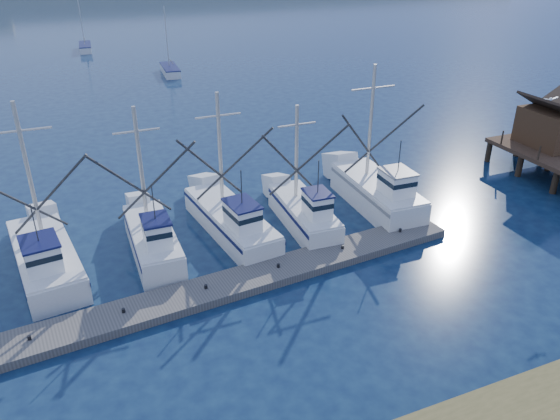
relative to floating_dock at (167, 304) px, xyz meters
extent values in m
plane|color=#0C1935|center=(8.54, -6.12, -0.22)|extent=(500.00, 500.00, 0.00)
cube|color=#5C5752|center=(0.00, 0.00, 0.00)|extent=(32.98, 5.20, 0.44)
cube|color=#4C331E|center=(30.04, 5.88, 3.08)|extent=(4.00, 4.00, 2.60)
cube|color=silver|center=(-5.07, 5.45, 0.48)|extent=(3.76, 8.40, 1.41)
cube|color=white|center=(-5.07, 3.38, 1.94)|extent=(1.83, 2.17, 1.50)
cylinder|color=#B7B2A8|center=(-5.07, 6.84, 4.88)|extent=(0.22, 0.22, 7.40)
cube|color=silver|center=(0.39, 4.91, 0.57)|extent=(2.32, 7.07, 1.58)
cube|color=white|center=(0.39, 3.11, 2.11)|extent=(1.30, 1.74, 1.50)
cylinder|color=#B7B2A8|center=(0.39, 6.11, 4.63)|extent=(0.22, 0.22, 6.55)
cube|color=silver|center=(5.10, 5.72, 0.47)|extent=(3.42, 8.87, 1.38)
cube|color=white|center=(5.10, 3.51, 1.91)|extent=(1.64, 2.26, 1.50)
cylinder|color=#B7B2A8|center=(5.10, 7.20, 4.53)|extent=(0.22, 0.22, 6.73)
cube|color=silver|center=(9.41, 4.82, 0.50)|extent=(2.48, 6.94, 1.43)
cube|color=white|center=(9.41, 3.06, 1.96)|extent=(1.33, 1.73, 1.50)
cylinder|color=#B7B2A8|center=(9.41, 5.98, 4.11)|extent=(0.22, 0.22, 5.79)
cube|color=silver|center=(14.81, 5.34, 0.65)|extent=(3.04, 7.98, 1.74)
cube|color=white|center=(14.81, 3.32, 2.27)|extent=(1.66, 1.98, 1.50)
cylinder|color=#B7B2A8|center=(14.81, 6.68, 5.11)|extent=(0.22, 0.22, 7.18)
cube|color=silver|center=(10.84, 47.68, 0.23)|extent=(2.21, 6.12, 0.90)
cylinder|color=#B7B2A8|center=(10.84, 47.98, 4.28)|extent=(0.12, 0.12, 7.20)
cube|color=silver|center=(2.43, 67.93, 0.23)|extent=(2.10, 6.29, 0.90)
cylinder|color=#B7B2A8|center=(2.43, 68.23, 4.28)|extent=(0.12, 0.12, 7.20)
sphere|color=white|center=(23.06, 0.85, 7.19)|extent=(0.19, 0.19, 0.19)
cube|color=white|center=(22.78, 0.85, 7.21)|extent=(0.46, 0.11, 0.12)
cube|color=white|center=(23.34, 0.85, 7.21)|extent=(0.46, 0.11, 0.12)
camera|label=1|loc=(-3.18, -21.47, 15.68)|focal=35.00mm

